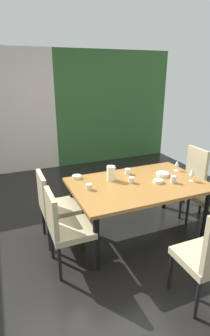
# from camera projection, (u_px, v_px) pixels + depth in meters

# --- Properties ---
(ground_plane) EXTENTS (5.86, 5.96, 0.02)m
(ground_plane) POSITION_uv_depth(u_px,v_px,m) (98.00, 236.00, 3.51)
(ground_plane) COLOR black
(garden_window_panel) EXTENTS (2.77, 0.10, 2.52)m
(garden_window_panel) POSITION_uv_depth(u_px,v_px,m) (113.00, 108.00, 6.17)
(garden_window_panel) COLOR #315D2C
(garden_window_panel) RESTS_ON ground_plane
(dining_table) EXTENTS (1.70, 1.09, 0.73)m
(dining_table) POSITION_uv_depth(u_px,v_px,m) (138.00, 189.00, 3.34)
(dining_table) COLOR olive
(dining_table) RESTS_ON ground_plane
(chair_left_near) EXTENTS (0.44, 0.44, 0.92)m
(chair_left_near) POSITION_uv_depth(u_px,v_px,m) (64.00, 226.00, 2.78)
(chair_left_near) COLOR tan
(chair_left_near) RESTS_ON ground_plane
(chair_left_far) EXTENTS (0.44, 0.44, 0.93)m
(chair_left_far) POSITION_uv_depth(u_px,v_px,m) (53.00, 204.00, 3.24)
(chair_left_far) COLOR tan
(chair_left_far) RESTS_ON ground_plane
(chair_right_far) EXTENTS (0.44, 0.44, 0.99)m
(chair_right_far) POSITION_uv_depth(u_px,v_px,m) (189.00, 177.00, 3.99)
(chair_right_far) COLOR tan
(chair_right_far) RESTS_ON ground_plane
(wine_glass_west) EXTENTS (0.07, 0.07, 0.15)m
(wine_glass_west) POSITION_uv_depth(u_px,v_px,m) (177.00, 164.00, 3.70)
(wine_glass_west) COLOR silver
(wine_glass_west) RESTS_ON dining_table
(wine_glass_east) EXTENTS (0.07, 0.07, 0.17)m
(wine_glass_east) POSITION_uv_depth(u_px,v_px,m) (192.00, 172.00, 3.34)
(wine_glass_east) COLOR silver
(wine_glass_east) RESTS_ON dining_table
(serving_bowl_near_window) EXTENTS (0.12, 0.12, 0.04)m
(serving_bowl_near_window) POSITION_uv_depth(u_px,v_px,m) (77.00, 177.00, 3.46)
(serving_bowl_near_window) COLOR beige
(serving_bowl_near_window) RESTS_ON dining_table
(serving_bowl_front) EXTENTS (0.13, 0.13, 0.04)m
(serving_bowl_front) POSITION_uv_depth(u_px,v_px,m) (158.00, 181.00, 3.32)
(serving_bowl_front) COLOR silver
(serving_bowl_front) RESTS_ON dining_table
(serving_bowl_center) EXTENTS (0.17, 0.17, 0.04)m
(serving_bowl_center) POSITION_uv_depth(u_px,v_px,m) (163.00, 174.00, 3.54)
(serving_bowl_center) COLOR #EFEECA
(serving_bowl_center) RESTS_ON dining_table
(cup_north) EXTENTS (0.07, 0.07, 0.07)m
(cup_north) POSITION_uv_depth(u_px,v_px,m) (89.00, 187.00, 3.12)
(cup_north) COLOR beige
(cup_north) RESTS_ON dining_table
(cup_near_shelf) EXTENTS (0.07, 0.07, 0.09)m
(cup_near_shelf) POSITION_uv_depth(u_px,v_px,m) (173.00, 179.00, 3.31)
(cup_near_shelf) COLOR silver
(cup_near_shelf) RESTS_ON dining_table
(cup_right) EXTENTS (0.07, 0.07, 0.08)m
(cup_right) POSITION_uv_depth(u_px,v_px,m) (131.00, 180.00, 3.31)
(cup_right) COLOR silver
(cup_right) RESTS_ON dining_table
(cup_south) EXTENTS (0.08, 0.08, 0.08)m
(cup_south) POSITION_uv_depth(u_px,v_px,m) (128.00, 171.00, 3.60)
(cup_south) COLOR white
(cup_south) RESTS_ON dining_table
(pitcher_corner) EXTENTS (0.12, 0.11, 0.19)m
(pitcher_corner) POSITION_uv_depth(u_px,v_px,m) (111.00, 173.00, 3.38)
(pitcher_corner) COLOR white
(pitcher_corner) RESTS_ON dining_table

